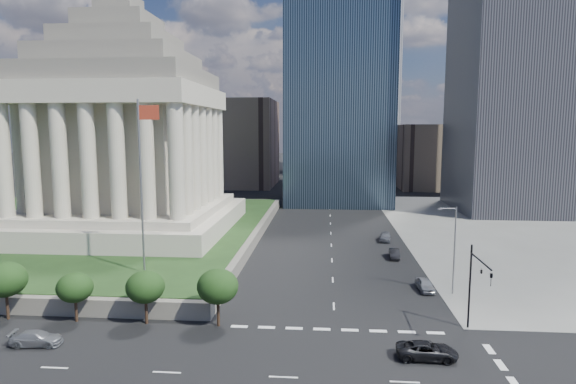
# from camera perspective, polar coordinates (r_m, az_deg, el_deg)

# --- Properties ---
(ground) EXTENTS (500.00, 500.00, 0.00)m
(ground) POSITION_cam_1_polar(r_m,az_deg,el_deg) (130.26, 4.93, -0.77)
(ground) COLOR black
(ground) RESTS_ON ground
(plaza_terrace) EXTENTS (66.00, 70.00, 1.80)m
(plaza_terrace) POSITION_cam_1_polar(r_m,az_deg,el_deg) (92.10, -24.19, -4.26)
(plaza_terrace) COLOR #605952
(plaza_terrace) RESTS_ON ground
(plaza_lawn) EXTENTS (64.00, 68.00, 0.10)m
(plaza_lawn) POSITION_cam_1_polar(r_m,az_deg,el_deg) (91.92, -24.22, -3.68)
(plaza_lawn) COLOR #1C3415
(plaza_lawn) RESTS_ON plaza_terrace
(war_memorial) EXTENTS (34.00, 34.00, 39.00)m
(war_memorial) POSITION_cam_1_polar(r_m,az_deg,el_deg) (83.79, -18.92, 9.00)
(war_memorial) COLOR #AFA993
(war_memorial) RESTS_ON plaza_lawn
(flagpole) EXTENTS (2.52, 0.24, 20.00)m
(flagpole) POSITION_cam_1_polar(r_m,az_deg,el_deg) (57.16, -16.90, 1.68)
(flagpole) COLOR slate
(flagpole) RESTS_ON plaza_lawn
(midrise_glass) EXTENTS (26.00, 26.00, 60.00)m
(midrise_glass) POSITION_cam_1_polar(r_m,az_deg,el_deg) (124.50, 6.05, 12.68)
(midrise_glass) COLOR black
(midrise_glass) RESTS_ON ground
(building_filler_ne) EXTENTS (20.00, 30.00, 20.00)m
(building_filler_ne) POSITION_cam_1_polar(r_m,az_deg,el_deg) (162.54, 16.30, 4.13)
(building_filler_ne) COLOR brown
(building_filler_ne) RESTS_ON ground
(building_filler_nw) EXTENTS (24.00, 30.00, 28.00)m
(building_filler_nw) POSITION_cam_1_polar(r_m,az_deg,el_deg) (161.63, -5.82, 5.79)
(building_filler_nw) COLOR brown
(building_filler_nw) RESTS_ON ground
(traffic_signal_ne) EXTENTS (0.30, 5.74, 8.00)m
(traffic_signal_ne) POSITION_cam_1_polar(r_m,az_deg,el_deg) (46.63, 21.43, -9.63)
(traffic_signal_ne) COLOR black
(traffic_signal_ne) RESTS_ON ground
(street_lamp_north) EXTENTS (2.13, 0.22, 10.00)m
(street_lamp_north) POSITION_cam_1_polar(r_m,az_deg,el_deg) (57.25, 18.98, -5.96)
(street_lamp_north) COLOR slate
(street_lamp_north) RESTS_ON ground
(pickup_truck) EXTENTS (2.34, 4.97, 1.37)m
(pickup_truck) POSITION_cam_1_polar(r_m,az_deg,el_deg) (42.63, 16.15, -17.60)
(pickup_truck) COLOR black
(pickup_truck) RESTS_ON ground
(suv_grey) EXTENTS (4.51, 2.17, 1.27)m
(suv_grey) POSITION_cam_1_polar(r_m,az_deg,el_deg) (48.46, -27.65, -15.11)
(suv_grey) COLOR slate
(suv_grey) RESTS_ON ground
(parked_sedan_near) EXTENTS (4.15, 1.89, 1.38)m
(parked_sedan_near) POSITION_cam_1_polar(r_m,az_deg,el_deg) (58.75, 15.94, -10.53)
(parked_sedan_near) COLOR gray
(parked_sedan_near) RESTS_ON ground
(parked_sedan_mid) EXTENTS (1.64, 4.07, 1.31)m
(parked_sedan_mid) POSITION_cam_1_polar(r_m,az_deg,el_deg) (71.68, 12.49, -7.18)
(parked_sedan_mid) COLOR black
(parked_sedan_mid) RESTS_ON ground
(parked_sedan_far) EXTENTS (2.44, 4.66, 1.51)m
(parked_sedan_far) POSITION_cam_1_polar(r_m,az_deg,el_deg) (82.23, 11.45, -5.20)
(parked_sedan_far) COLOR slate
(parked_sedan_far) RESTS_ON ground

